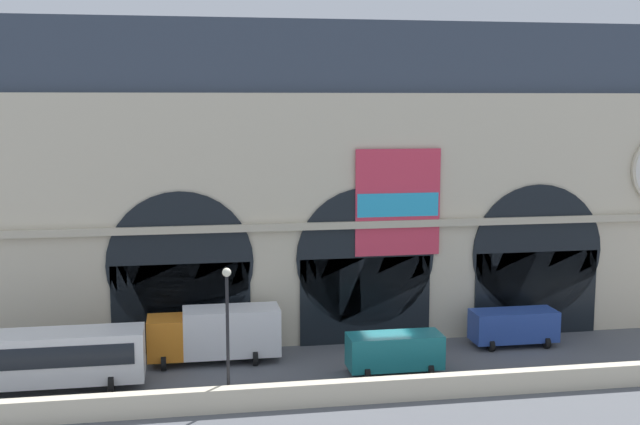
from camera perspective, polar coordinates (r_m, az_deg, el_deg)
The scene contains 8 objects.
ground_plane at distance 46.25m, azimuth 4.60°, elevation -10.91°, with size 200.00×200.00×0.00m, color #54565B.
quay_parapet_wall at distance 41.73m, azimuth 6.27°, elevation -12.21°, with size 90.00×0.70×1.17m, color beige.
station_building at distance 51.21m, azimuth 2.71°, elevation 1.89°, with size 46.89×5.10×19.67m.
bus_west at distance 44.61m, azimuth -19.45°, elevation -9.66°, with size 11.00×3.25×3.10m.
box_truck_midwest at distance 47.12m, azimuth -7.36°, elevation -8.42°, with size 7.50×2.91×3.12m.
van_center at distance 45.18m, azimuth 5.29°, elevation -9.71°, with size 5.20×2.48×2.20m.
van_mideast at distance 51.21m, azimuth 13.50°, elevation -7.77°, with size 5.20×2.48×2.20m.
street_lamp_quayside at distance 39.87m, azimuth -6.55°, elevation -7.41°, with size 0.44×0.44×6.90m.
Camera 1 is at (-11.04, -42.35, 14.96)m, focal length 45.36 mm.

